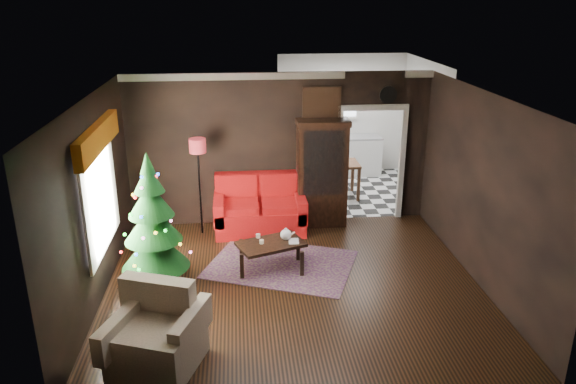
{
  "coord_description": "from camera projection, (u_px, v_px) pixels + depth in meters",
  "views": [
    {
      "loc": [
        -0.77,
        -7.18,
        4.09
      ],
      "look_at": [
        0.0,
        0.9,
        1.15
      ],
      "focal_mm": 34.28,
      "sensor_mm": 36.0,
      "label": 1
    }
  ],
  "objects": [
    {
      "name": "kitchen_counter",
      "position": [
        342.0,
        156.0,
        13.05
      ],
      "size": [
        1.8,
        0.6,
        0.9
      ],
      "primitive_type": "cube",
      "color": "white",
      "rests_on": "ground"
    },
    {
      "name": "book",
      "position": [
        289.0,
        236.0,
        8.48
      ],
      "size": [
        0.16,
        0.02,
        0.21
      ],
      "primitive_type": "imported",
      "rotation": [
        0.0,
        0.0,
        -0.05
      ],
      "color": "tan",
      "rests_on": "coffee_table"
    },
    {
      "name": "floor_lamp",
      "position": [
        200.0,
        190.0,
        9.68
      ],
      "size": [
        0.32,
        0.32,
        1.85
      ],
      "primitive_type": null,
      "rotation": [
        0.0,
        0.0,
        -0.01
      ],
      "color": "black",
      "rests_on": "ground"
    },
    {
      "name": "coffee_table",
      "position": [
        271.0,
        256.0,
        8.57
      ],
      "size": [
        1.14,
        0.91,
        0.45
      ],
      "primitive_type": null,
      "rotation": [
        0.0,
        0.0,
        0.36
      ],
      "color": "black",
      "rests_on": "rug"
    },
    {
      "name": "rug",
      "position": [
        281.0,
        264.0,
        8.8
      ],
      "size": [
        2.65,
        2.31,
        0.01
      ],
      "primitive_type": "cube",
      "rotation": [
        0.0,
        0.0,
        -0.38
      ],
      "color": "#352B32",
      "rests_on": "ground"
    },
    {
      "name": "left_window",
      "position": [
        99.0,
        195.0,
        7.63
      ],
      "size": [
        0.05,
        1.6,
        1.4
      ],
      "primitive_type": "cube",
      "color": "white",
      "rests_on": "wall_left"
    },
    {
      "name": "ceiling",
      "position": [
        294.0,
        97.0,
        7.23
      ],
      "size": [
        5.5,
        5.5,
        0.0
      ],
      "primitive_type": "plane",
      "rotation": [
        3.14,
        0.0,
        0.0
      ],
      "color": "white",
      "rests_on": "ground"
    },
    {
      "name": "kitchen_floor",
      "position": [
        352.0,
        191.0,
        12.07
      ],
      "size": [
        3.0,
        3.0,
        0.0
      ],
      "primitive_type": "plane",
      "color": "white",
      "rests_on": "ground"
    },
    {
      "name": "wall_right",
      "position": [
        483.0,
        191.0,
        7.95
      ],
      "size": [
        0.0,
        5.5,
        5.5
      ],
      "primitive_type": "plane",
      "rotation": [
        1.57,
        0.0,
        -1.57
      ],
      "color": "black",
      "rests_on": "ground"
    },
    {
      "name": "loveseat",
      "position": [
        260.0,
        205.0,
        9.89
      ],
      "size": [
        1.7,
        0.9,
        1.0
      ],
      "primitive_type": null,
      "color": "maroon",
      "rests_on": "ground"
    },
    {
      "name": "armchair",
      "position": [
        156.0,
        332.0,
        6.26
      ],
      "size": [
        1.22,
        1.22,
        0.98
      ],
      "primitive_type": null,
      "rotation": [
        0.0,
        0.0,
        -0.35
      ],
      "color": "#B2A98E",
      "rests_on": "ground"
    },
    {
      "name": "curio_cabinet",
      "position": [
        322.0,
        176.0,
        10.05
      ],
      "size": [
        0.9,
        0.45,
        1.9
      ],
      "primitive_type": null,
      "color": "black",
      "rests_on": "ground"
    },
    {
      "name": "kitchen_window",
      "position": [
        342.0,
        102.0,
        12.85
      ],
      "size": [
        0.7,
        0.06,
        0.7
      ],
      "primitive_type": "cube",
      "color": "white",
      "rests_on": "ground"
    },
    {
      "name": "valance",
      "position": [
        98.0,
        138.0,
        7.36
      ],
      "size": [
        0.12,
        2.1,
        0.35
      ],
      "primitive_type": "cube",
      "color": "#743906",
      "rests_on": "wall_left"
    },
    {
      "name": "wall_left",
      "position": [
        93.0,
        204.0,
        7.46
      ],
      "size": [
        0.0,
        5.5,
        5.5
      ],
      "primitive_type": "plane",
      "rotation": [
        1.57,
        0.0,
        1.57
      ],
      "color": "black",
      "rests_on": "ground"
    },
    {
      "name": "christmas_tree",
      "position": [
        152.0,
        220.0,
        7.82
      ],
      "size": [
        1.29,
        1.29,
        1.88
      ],
      "primitive_type": null,
      "rotation": [
        0.0,
        0.0,
        -0.39
      ],
      "color": "black",
      "rests_on": "ground"
    },
    {
      "name": "cup_b",
      "position": [
        262.0,
        242.0,
        8.46
      ],
      "size": [
        0.07,
        0.07,
        0.06
      ],
      "primitive_type": "cylinder",
      "rotation": [
        0.0,
        0.0,
        -0.04
      ],
      "color": "white",
      "rests_on": "coffee_table"
    },
    {
      "name": "wall_front",
      "position": [
        321.0,
        286.0,
        5.36
      ],
      "size": [
        5.5,
        0.0,
        5.5
      ],
      "primitive_type": "plane",
      "rotation": [
        -1.57,
        0.0,
        0.0
      ],
      "color": "black",
      "rests_on": "ground"
    },
    {
      "name": "painting",
      "position": [
        322.0,
        103.0,
        9.78
      ],
      "size": [
        0.62,
        0.05,
        0.52
      ],
      "primitive_type": "cube",
      "color": "#A37B40",
      "rests_on": "wall_back"
    },
    {
      "name": "wall_clock",
      "position": [
        388.0,
        95.0,
        9.84
      ],
      "size": [
        0.32,
        0.32,
        0.06
      ],
      "primitive_type": "cylinder",
      "color": "white",
      "rests_on": "wall_back"
    },
    {
      "name": "cup_a",
      "position": [
        258.0,
        236.0,
        8.66
      ],
      "size": [
        0.08,
        0.08,
        0.06
      ],
      "primitive_type": "cylinder",
      "rotation": [
        0.0,
        0.0,
        -0.08
      ],
      "color": "white",
      "rests_on": "coffee_table"
    },
    {
      "name": "wall_back",
      "position": [
        280.0,
        150.0,
        10.04
      ],
      "size": [
        5.5,
        0.0,
        5.5
      ],
      "primitive_type": "plane",
      "rotation": [
        1.57,
        0.0,
        0.0
      ],
      "color": "black",
      "rests_on": "ground"
    },
    {
      "name": "kitchen_table",
      "position": [
        341.0,
        180.0,
        11.64
      ],
      "size": [
        0.7,
        0.7,
        0.75
      ],
      "primitive_type": null,
      "color": "brown",
      "rests_on": "ground"
    },
    {
      "name": "doorway",
      "position": [
        370.0,
        165.0,
        10.31
      ],
      "size": [
        1.1,
        0.1,
        2.1
      ],
      "primitive_type": null,
      "color": "silver",
      "rests_on": "ground"
    },
    {
      "name": "floor",
      "position": [
        294.0,
        285.0,
        8.18
      ],
      "size": [
        5.5,
        5.5,
        0.0
      ],
      "primitive_type": "plane",
      "color": "black",
      "rests_on": "ground"
    },
    {
      "name": "teapot",
      "position": [
        286.0,
        234.0,
        8.56
      ],
      "size": [
        0.22,
        0.22,
        0.19
      ],
      "primitive_type": null,
      "rotation": [
        0.0,
        0.0,
        0.12
      ],
      "color": "white",
      "rests_on": "coffee_table"
    }
  ]
}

